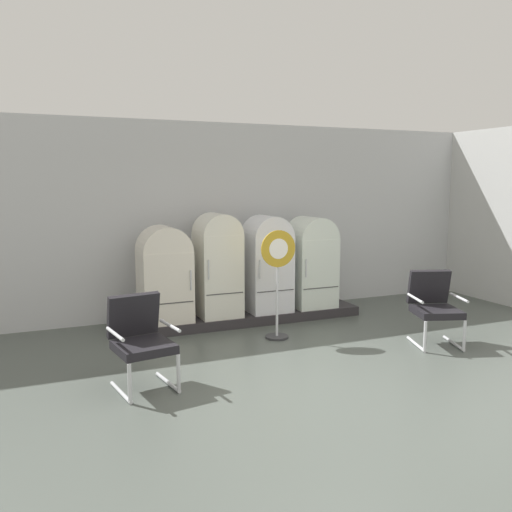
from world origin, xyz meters
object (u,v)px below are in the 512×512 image
(refrigerator_2, at_px, (267,261))
(armchair_right, at_px, (434,304))
(sign_stand, at_px, (278,283))
(armchair_left, at_px, (140,337))
(refrigerator_1, at_px, (218,262))
(refrigerator_3, at_px, (311,259))
(refrigerator_0, at_px, (164,272))

(refrigerator_2, xyz_separation_m, armchair_right, (1.53, -1.98, -0.39))
(armchair_right, bearing_deg, sign_stand, 150.96)
(armchair_left, xyz_separation_m, sign_stand, (2.05, 1.01, 0.23))
(refrigerator_1, relative_size, armchair_left, 1.59)
(refrigerator_2, relative_size, sign_stand, 0.99)
(refrigerator_3, height_order, armchair_right, refrigerator_3)
(refrigerator_0, xyz_separation_m, armchair_left, (-0.73, -1.99, -0.32))
(refrigerator_1, relative_size, refrigerator_2, 1.04)
(refrigerator_2, bearing_deg, refrigerator_3, 1.19)
(armchair_right, distance_m, sign_stand, 2.08)
(armchair_left, distance_m, armchair_right, 3.85)
(armchair_left, bearing_deg, armchair_right, 0.05)
(refrigerator_1, xyz_separation_m, refrigerator_3, (1.58, 0.01, -0.06))
(refrigerator_1, height_order, sign_stand, refrigerator_1)
(refrigerator_2, height_order, refrigerator_3, refrigerator_2)
(refrigerator_3, xyz_separation_m, armchair_left, (-3.10, -2.00, -0.37))
(refrigerator_2, bearing_deg, refrigerator_1, 179.71)
(refrigerator_0, distance_m, armchair_left, 2.14)
(armchair_left, bearing_deg, refrigerator_0, 69.91)
(refrigerator_0, xyz_separation_m, armchair_right, (3.13, -1.98, -0.32))
(refrigerator_1, xyz_separation_m, sign_stand, (0.52, -0.98, -0.19))
(refrigerator_1, height_order, armchair_left, refrigerator_1)
(refrigerator_3, relative_size, sign_stand, 0.96)
(refrigerator_2, relative_size, armchair_left, 1.53)
(refrigerator_3, xyz_separation_m, armchair_right, (0.75, -1.99, -0.37))
(refrigerator_1, relative_size, armchair_right, 1.59)
(refrigerator_0, height_order, sign_stand, refrigerator_0)
(armchair_right, bearing_deg, refrigerator_2, 127.68)
(refrigerator_0, relative_size, refrigerator_1, 0.89)
(refrigerator_3, xyz_separation_m, sign_stand, (-1.06, -0.99, -0.13))
(refrigerator_1, bearing_deg, sign_stand, -61.87)
(refrigerator_0, distance_m, refrigerator_3, 2.38)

